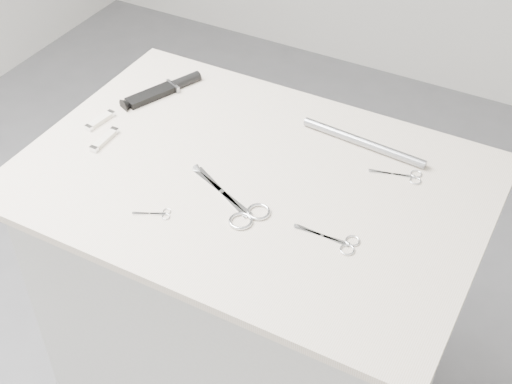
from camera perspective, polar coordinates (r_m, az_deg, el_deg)
The scene contains 10 objects.
plinth at distance 1.87m, azimuth -0.29°, elevation -9.85°, with size 0.90×0.60×0.90m, color beige.
display_board at distance 1.54m, azimuth -0.34°, elevation 0.95°, with size 1.00×0.70×0.02m, color beige.
large_shears at distance 1.46m, azimuth -1.33°, elevation -1.24°, with size 0.22×0.14×0.01m.
embroidery_scissors_a at distance 1.40m, azimuth 6.59°, elevation -3.93°, with size 0.13×0.06×0.00m.
embroidery_scissors_b at distance 1.57m, azimuth 11.84°, elevation 1.28°, with size 0.11×0.06×0.00m.
tiny_scissors at distance 1.46m, azimuth -7.92°, elevation -1.74°, with size 0.08×0.05×0.00m.
sheathed_knife at distance 1.81m, azimuth -7.14°, elevation 8.19°, with size 0.11×0.20×0.03m.
pocket_knife_a at distance 1.66m, azimuth -12.03°, elevation 4.13°, with size 0.02×0.09×0.01m.
pocket_knife_b at distance 1.73m, azimuth -12.35°, elevation 5.62°, with size 0.03×0.09×0.01m.
metal_rail at distance 1.63m, azimuth 8.58°, elevation 3.95°, with size 0.02×0.02×0.30m, color gray.
Camera 1 is at (0.57, -1.03, 1.91)m, focal length 50.00 mm.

